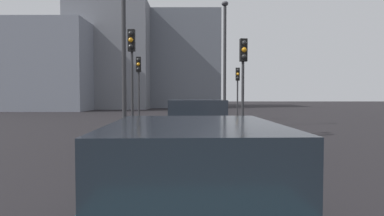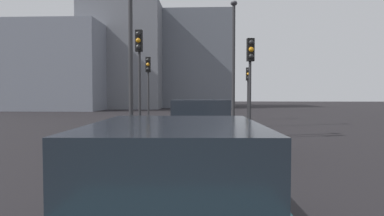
# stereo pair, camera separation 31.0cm
# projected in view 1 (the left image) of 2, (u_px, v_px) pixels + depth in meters

# --- Properties ---
(car_grey_lead) EXTENTS (4.12, 2.16, 1.63)m
(car_grey_lead) POSITION_uv_depth(u_px,v_px,m) (196.00, 128.00, 9.96)
(car_grey_lead) COLOR slate
(car_grey_lead) RESTS_ON ground_plane
(car_teal_second) EXTENTS (4.89, 2.16, 1.53)m
(car_teal_second) POSITION_uv_depth(u_px,v_px,m) (193.00, 199.00, 3.42)
(car_teal_second) COLOR #19606B
(car_teal_second) RESTS_ON ground_plane
(traffic_light_near_left) EXTENTS (0.32, 0.29, 4.00)m
(traffic_light_near_left) POSITION_uv_depth(u_px,v_px,m) (139.00, 76.00, 19.98)
(traffic_light_near_left) COLOR #2D2D30
(traffic_light_near_left) RESTS_ON ground_plane
(traffic_light_near_right) EXTENTS (0.33, 0.30, 3.99)m
(traffic_light_near_right) POSITION_uv_depth(u_px,v_px,m) (243.00, 67.00, 13.37)
(traffic_light_near_right) COLOR #2D2D30
(traffic_light_near_right) RESTS_ON ground_plane
(traffic_light_far_left) EXTENTS (0.32, 0.29, 4.47)m
(traffic_light_far_left) POSITION_uv_depth(u_px,v_px,m) (132.00, 60.00, 13.97)
(traffic_light_far_left) COLOR #2D2D30
(traffic_light_far_left) RESTS_ON ground_plane
(traffic_light_far_right) EXTENTS (0.32, 0.29, 3.63)m
(traffic_light_far_right) POSITION_uv_depth(u_px,v_px,m) (238.00, 82.00, 23.56)
(traffic_light_far_right) COLOR #2D2D30
(traffic_light_far_right) RESTS_ON ground_plane
(street_lamp_kerbside) EXTENTS (0.56, 0.36, 6.73)m
(street_lamp_kerbside) POSITION_uv_depth(u_px,v_px,m) (225.00, 53.00, 17.99)
(street_lamp_kerbside) COLOR #2D2D30
(street_lamp_kerbside) RESTS_ON ground_plane
(street_lamp_far) EXTENTS (0.56, 0.36, 8.50)m
(street_lamp_far) POSITION_uv_depth(u_px,v_px,m) (124.00, 10.00, 12.43)
(street_lamp_far) COLOR #2D2D30
(street_lamp_far) RESTS_ON ground_plane
(building_facade_left) EXTENTS (10.59, 11.17, 12.44)m
(building_facade_left) POSITION_uv_depth(u_px,v_px,m) (178.00, 62.00, 46.78)
(building_facade_left) COLOR slate
(building_facade_left) RESTS_ON ground_plane
(building_facade_center) EXTENTS (15.99, 9.54, 12.65)m
(building_facade_center) POSITION_uv_depth(u_px,v_px,m) (119.00, 61.00, 45.67)
(building_facade_center) COLOR slate
(building_facade_center) RESTS_ON ground_plane
(building_facade_right) EXTENTS (12.52, 9.83, 9.51)m
(building_facade_right) POSITION_uv_depth(u_px,v_px,m) (56.00, 69.00, 39.22)
(building_facade_right) COLOR gray
(building_facade_right) RESTS_ON ground_plane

